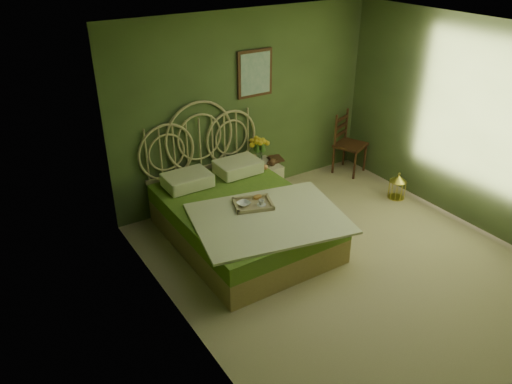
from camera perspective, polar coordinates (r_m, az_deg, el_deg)
floor at (r=6.00m, az=10.46°, el=-8.20°), size 4.50×4.50×0.00m
ceiling at (r=4.95m, az=13.15°, el=16.85°), size 4.50×4.50×0.00m
wall_back at (r=7.00m, az=-1.10°, el=9.74°), size 4.00×0.00×4.00m
wall_left at (r=4.33m, az=-8.06°, el=-2.89°), size 0.00×4.50×4.50m
wall_right at (r=6.82m, az=24.10°, el=6.72°), size 0.00×4.50×4.50m
wall_art at (r=6.92m, az=-0.12°, el=13.39°), size 0.54×0.04×0.64m
bed at (r=6.21m, az=-1.76°, el=-2.73°), size 1.93×2.43×1.51m
nightstand at (r=7.14m, az=0.49°, el=1.84°), size 0.49×0.49×0.96m
chair at (r=8.04m, az=10.41°, el=6.00°), size 0.56×0.56×0.98m
birdcage at (r=7.49m, az=15.85°, el=0.56°), size 0.24×0.24×0.36m
book_lower at (r=7.14m, az=1.64°, el=3.61°), size 0.20×0.25×0.02m
book_upper at (r=7.14m, az=1.64°, el=3.75°), size 0.23×0.28×0.02m
cereal_bowl at (r=5.92m, az=-1.42°, el=-1.36°), size 0.18×0.18×0.04m
coffee_cup at (r=5.92m, az=0.62°, el=-1.21°), size 0.07×0.07×0.07m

